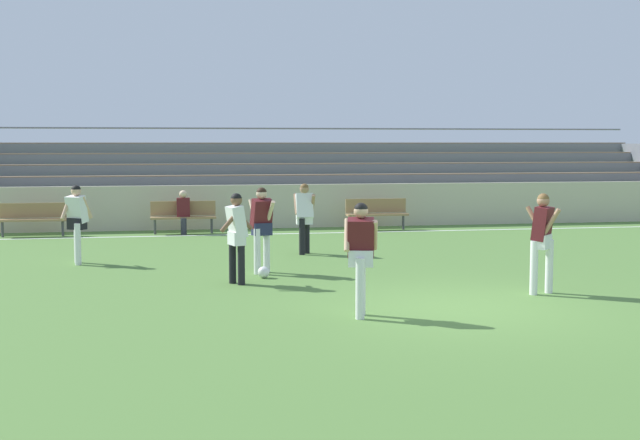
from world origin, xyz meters
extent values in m
plane|color=#517A38|center=(0.00, 0.00, 0.00)|extent=(160.00, 160.00, 0.00)
cube|color=white|center=(0.00, 10.93, 0.00)|extent=(44.00, 0.12, 0.01)
cube|color=beige|center=(0.00, 12.59, 0.64)|extent=(48.00, 0.16, 1.29)
cube|color=#897051|center=(0.58, 13.67, 0.36)|extent=(25.02, 0.36, 0.08)
cube|color=slate|center=(0.58, 13.47, 0.18)|extent=(25.02, 0.04, 0.36)
cube|color=#897051|center=(0.58, 14.40, 0.71)|extent=(25.02, 0.36, 0.08)
cube|color=slate|center=(0.58, 14.20, 0.53)|extent=(25.02, 0.04, 0.36)
cube|color=#897051|center=(0.58, 15.13, 1.07)|extent=(25.02, 0.36, 0.08)
cube|color=slate|center=(0.58, 14.93, 0.89)|extent=(25.02, 0.04, 0.36)
cube|color=#897051|center=(0.58, 15.86, 1.42)|extent=(25.02, 0.36, 0.08)
cube|color=slate|center=(0.58, 15.66, 1.24)|extent=(25.02, 0.04, 0.36)
cube|color=#897051|center=(0.58, 16.59, 1.78)|extent=(25.02, 0.36, 0.08)
cube|color=slate|center=(0.58, 16.39, 1.60)|extent=(25.02, 0.04, 0.36)
cube|color=#897051|center=(0.58, 17.33, 2.13)|extent=(25.02, 0.36, 0.08)
cube|color=slate|center=(0.58, 17.13, 1.96)|extent=(25.02, 0.04, 0.36)
cube|color=#897051|center=(0.58, 18.06, 2.49)|extent=(25.02, 0.36, 0.08)
cube|color=slate|center=(0.58, 17.86, 2.31)|extent=(25.02, 0.04, 0.36)
cylinder|color=slate|center=(0.58, 18.31, 3.04)|extent=(25.02, 0.06, 0.06)
cube|color=#99754C|center=(1.59, 11.45, 0.45)|extent=(1.80, 0.40, 0.06)
cube|color=#99754C|center=(1.59, 11.63, 0.70)|extent=(1.80, 0.05, 0.40)
cylinder|color=#47474C|center=(0.81, 11.45, 0.23)|extent=(0.07, 0.07, 0.45)
cylinder|color=#47474C|center=(2.37, 11.45, 0.23)|extent=(0.07, 0.07, 0.45)
cube|color=#99754C|center=(-7.98, 11.45, 0.45)|extent=(1.80, 0.40, 0.06)
cube|color=#99754C|center=(-7.98, 11.63, 0.70)|extent=(1.80, 0.05, 0.40)
cylinder|color=#47474C|center=(-8.76, 11.45, 0.23)|extent=(0.07, 0.07, 0.45)
cylinder|color=#47474C|center=(-7.20, 11.45, 0.23)|extent=(0.07, 0.07, 0.45)
cube|color=#99754C|center=(-3.96, 11.45, 0.45)|extent=(1.80, 0.40, 0.06)
cube|color=#99754C|center=(-3.96, 11.63, 0.70)|extent=(1.80, 0.05, 0.40)
cylinder|color=#47474C|center=(-4.74, 11.45, 0.23)|extent=(0.07, 0.07, 0.45)
cylinder|color=#47474C|center=(-3.18, 11.45, 0.23)|extent=(0.07, 0.07, 0.45)
cylinder|color=#2D2D38|center=(-3.96, 11.23, 0.23)|extent=(0.16, 0.16, 0.45)
cube|color=#56191E|center=(-3.96, 11.45, 0.74)|extent=(0.36, 0.24, 0.52)
sphere|color=beige|center=(-3.96, 11.45, 1.10)|extent=(0.21, 0.21, 0.21)
cylinder|color=black|center=(-3.27, 2.89, 0.42)|extent=(0.13, 0.13, 0.85)
cylinder|color=black|center=(-3.13, 2.69, 0.42)|extent=(0.13, 0.13, 0.85)
cube|color=white|center=(-3.20, 2.79, 0.83)|extent=(0.31, 0.41, 0.24)
cube|color=white|center=(-3.20, 2.79, 1.13)|extent=(0.40, 0.45, 0.59)
cylinder|color=brown|center=(-3.09, 2.95, 1.17)|extent=(0.41, 0.19, 0.43)
cylinder|color=brown|center=(-3.32, 2.64, 1.17)|extent=(0.41, 0.19, 0.43)
sphere|color=brown|center=(-3.20, 2.79, 1.51)|extent=(0.21, 0.21, 0.21)
sphere|color=black|center=(-3.20, 2.79, 1.53)|extent=(0.20, 0.20, 0.20)
cylinder|color=white|center=(-2.52, 4.06, 0.44)|extent=(0.13, 0.13, 0.88)
cylinder|color=white|center=(-2.72, 3.88, 0.44)|extent=(0.13, 0.13, 0.88)
cube|color=#232847|center=(-2.62, 3.97, 0.86)|extent=(0.40, 0.30, 0.24)
cube|color=#56191E|center=(-2.62, 3.97, 1.16)|extent=(0.46, 0.43, 0.60)
cylinder|color=beige|center=(-2.46, 3.84, 1.20)|extent=(0.17, 0.38, 0.46)
cylinder|color=beige|center=(-2.77, 4.09, 1.20)|extent=(0.17, 0.38, 0.46)
sphere|color=beige|center=(-2.62, 3.97, 1.55)|extent=(0.21, 0.21, 0.21)
sphere|color=black|center=(-2.62, 3.97, 1.57)|extent=(0.20, 0.20, 0.20)
cylinder|color=black|center=(-1.42, 6.51, 0.41)|extent=(0.13, 0.13, 0.82)
cylinder|color=black|center=(-1.28, 6.71, 0.41)|extent=(0.13, 0.13, 0.82)
cube|color=white|center=(-1.35, 6.61, 0.80)|extent=(0.37, 0.23, 0.24)
cube|color=white|center=(-1.35, 6.61, 1.10)|extent=(0.39, 0.35, 0.60)
cylinder|color=#A87A5B|center=(-1.53, 6.67, 1.14)|extent=(0.08, 0.35, 0.48)
cylinder|color=#A87A5B|center=(-1.17, 6.54, 1.14)|extent=(0.08, 0.35, 0.48)
sphere|color=#A87A5B|center=(-1.35, 6.61, 1.49)|extent=(0.21, 0.21, 0.21)
sphere|color=brown|center=(-1.35, 6.61, 1.51)|extent=(0.20, 0.20, 0.20)
cylinder|color=white|center=(-6.29, 6.10, 0.43)|extent=(0.13, 0.13, 0.87)
cylinder|color=white|center=(-6.25, 5.77, 0.43)|extent=(0.13, 0.13, 0.87)
cube|color=black|center=(-6.27, 5.94, 0.85)|extent=(0.42, 0.38, 0.24)
cube|color=white|center=(-6.27, 5.94, 1.15)|extent=(0.49, 0.47, 0.59)
cylinder|color=#D6A884|center=(-6.06, 5.95, 1.18)|extent=(0.24, 0.31, 0.49)
cylinder|color=#D6A884|center=(-6.48, 5.92, 1.18)|extent=(0.24, 0.31, 0.49)
sphere|color=#D6A884|center=(-6.27, 5.94, 1.53)|extent=(0.21, 0.21, 0.21)
sphere|color=black|center=(-6.27, 5.94, 1.55)|extent=(0.20, 0.20, 0.20)
cylinder|color=white|center=(-1.63, -0.26, 0.44)|extent=(0.13, 0.13, 0.88)
cylinder|color=white|center=(-1.71, -0.55, 0.44)|extent=(0.13, 0.13, 0.88)
cube|color=white|center=(-1.67, -0.40, 0.86)|extent=(0.40, 0.30, 0.24)
cube|color=#56191E|center=(-1.67, -0.40, 1.16)|extent=(0.45, 0.42, 0.60)
cylinder|color=#D6A884|center=(-1.48, -0.45, 1.20)|extent=(0.16, 0.37, 0.47)
cylinder|color=#D6A884|center=(-1.87, -0.36, 1.20)|extent=(0.16, 0.37, 0.47)
sphere|color=#D6A884|center=(-1.67, -0.40, 1.55)|extent=(0.21, 0.21, 0.21)
sphere|color=black|center=(-1.67, -0.40, 1.57)|extent=(0.20, 0.20, 0.20)
cylinder|color=white|center=(1.90, 0.94, 0.45)|extent=(0.13, 0.13, 0.91)
cylinder|color=white|center=(1.58, 0.83, 0.45)|extent=(0.13, 0.13, 0.91)
cube|color=white|center=(1.74, 0.89, 0.89)|extent=(0.41, 0.41, 0.24)
cube|color=#56191E|center=(1.74, 0.89, 1.19)|extent=(0.47, 0.47, 0.58)
cylinder|color=#A87A5B|center=(1.79, 0.68, 1.22)|extent=(0.29, 0.28, 0.49)
cylinder|color=#A87A5B|center=(1.69, 1.09, 1.22)|extent=(0.29, 0.28, 0.49)
sphere|color=#A87A5B|center=(1.74, 0.89, 1.57)|extent=(0.21, 0.21, 0.21)
sphere|color=brown|center=(1.74, 0.89, 1.59)|extent=(0.20, 0.20, 0.20)
sphere|color=white|center=(-2.66, 3.38, 0.11)|extent=(0.22, 0.22, 0.22)
camera|label=1|loc=(-4.44, -12.23, 2.54)|focal=47.45mm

